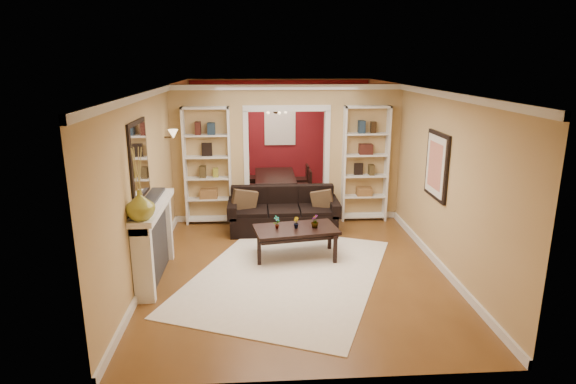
{
  "coord_description": "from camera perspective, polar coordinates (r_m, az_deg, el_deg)",
  "views": [
    {
      "loc": [
        -0.58,
        -8.19,
        3.14
      ],
      "look_at": [
        -0.1,
        -0.8,
        1.11
      ],
      "focal_mm": 30.0,
      "sensor_mm": 36.0,
      "label": 1
    }
  ],
  "objects": [
    {
      "name": "wall_back",
      "position": [
        12.34,
        -0.98,
        6.99
      ],
      "size": [
        8.0,
        0.0,
        8.0
      ],
      "primitive_type": "plane",
      "rotation": [
        1.57,
        0.0,
        0.0
      ],
      "color": "tan",
      "rests_on": "ground"
    },
    {
      "name": "dining_chair_ne",
      "position": [
        10.96,
        1.55,
        0.75
      ],
      "size": [
        0.46,
        0.46,
        0.76
      ],
      "primitive_type": "cube",
      "rotation": [
        0.0,
        0.0,
        -1.29
      ],
      "color": "black",
      "rests_on": "floor"
    },
    {
      "name": "wall_sconce",
      "position": [
        8.98,
        -13.82,
        6.51
      ],
      "size": [
        0.18,
        0.18,
        0.22
      ],
      "primitive_type": "cube",
      "color": "#FFE0A5",
      "rests_on": "wall_left"
    },
    {
      "name": "area_rug",
      "position": [
        7.4,
        -0.1,
        -9.73
      ],
      "size": [
        3.75,
        4.32,
        0.01
      ],
      "primitive_type": "cube",
      "rotation": [
        0.0,
        0.0,
        -0.38
      ],
      "color": "white",
      "rests_on": "floor"
    },
    {
      "name": "dining_table",
      "position": [
        11.24,
        -1.39,
        0.62
      ],
      "size": [
        1.63,
        0.91,
        0.57
      ],
      "primitive_type": "imported",
      "rotation": [
        0.0,
        0.0,
        1.57
      ],
      "color": "black",
      "rests_on": "floor"
    },
    {
      "name": "ceiling",
      "position": [
        8.22,
        0.36,
        12.27
      ],
      "size": [
        8.0,
        8.0,
        0.0
      ],
      "primitive_type": "plane",
      "rotation": [
        3.14,
        0.0,
        0.0
      ],
      "color": "white",
      "rests_on": "ground"
    },
    {
      "name": "pillow_right",
      "position": [
        9.07,
        4.1,
        -1.01
      ],
      "size": [
        0.41,
        0.22,
        0.39
      ],
      "primitive_type": "cube",
      "rotation": [
        0.0,
        0.0,
        -0.29
      ],
      "color": "brown",
      "rests_on": "sofa"
    },
    {
      "name": "red_back_panel",
      "position": [
        12.31,
        -0.97,
        6.83
      ],
      "size": [
        4.44,
        0.04,
        2.64
      ],
      "primitive_type": "cube",
      "color": "maroon",
      "rests_on": "floor"
    },
    {
      "name": "bookshelf_left",
      "position": [
        9.48,
        -9.5,
        3.01
      ],
      "size": [
        0.9,
        0.3,
        2.3
      ],
      "primitive_type": "cube",
      "color": "white",
      "rests_on": "floor"
    },
    {
      "name": "coffee_table",
      "position": [
        7.94,
        0.93,
        -6.0
      ],
      "size": [
        1.43,
        0.93,
        0.5
      ],
      "primitive_type": "cube",
      "rotation": [
        0.0,
        0.0,
        0.16
      ],
      "color": "black",
      "rests_on": "floor"
    },
    {
      "name": "dining_chair_nw",
      "position": [
        10.92,
        -4.21,
        0.64
      ],
      "size": [
        0.49,
        0.49,
        0.76
      ],
      "primitive_type": "cube",
      "rotation": [
        0.0,
        0.0,
        1.97
      ],
      "color": "black",
      "rests_on": "floor"
    },
    {
      "name": "pillow_left",
      "position": [
        8.98,
        -5.23,
        -0.99
      ],
      "size": [
        0.47,
        0.27,
        0.46
      ],
      "primitive_type": "cube",
      "rotation": [
        0.0,
        0.0,
        0.32
      ],
      "color": "brown",
      "rests_on": "sofa"
    },
    {
      "name": "partition_wall",
      "position": [
        9.58,
        -0.16,
        4.57
      ],
      "size": [
        4.5,
        0.15,
        2.7
      ],
      "primitive_type": "cube",
      "color": "tan",
      "rests_on": "floor"
    },
    {
      "name": "plant_right",
      "position": [
        7.84,
        3.21,
        -3.49
      ],
      "size": [
        0.13,
        0.13,
        0.22
      ],
      "primitive_type": "imported",
      "rotation": [
        0.0,
        0.0,
        4.76
      ],
      "color": "#336626",
      "rests_on": "coffee_table"
    },
    {
      "name": "framed_art",
      "position": [
        7.88,
        17.16,
        3.0
      ],
      "size": [
        0.04,
        0.85,
        1.05
      ],
      "primitive_type": "cube",
      "color": "black",
      "rests_on": "wall_right"
    },
    {
      "name": "dining_chair_sw",
      "position": [
        11.49,
        -4.19,
        1.62
      ],
      "size": [
        0.5,
        0.5,
        0.85
      ],
      "primitive_type": "cube",
      "rotation": [
        0.0,
        0.0,
        1.78
      ],
      "color": "black",
      "rests_on": "floor"
    },
    {
      "name": "floor",
      "position": [
        8.79,
        0.33,
        -5.59
      ],
      "size": [
        8.0,
        8.0,
        0.0
      ],
      "primitive_type": "plane",
      "color": "brown",
      "rests_on": "ground"
    },
    {
      "name": "dining_chair_se",
      "position": [
        11.54,
        1.28,
        1.48
      ],
      "size": [
        0.4,
        0.4,
        0.75
      ],
      "primitive_type": "cube",
      "rotation": [
        0.0,
        0.0,
        -1.5
      ],
      "color": "black",
      "rests_on": "floor"
    },
    {
      "name": "mirror",
      "position": [
        7.02,
        -17.25,
        3.64
      ],
      "size": [
        0.03,
        0.95,
        1.1
      ],
      "primitive_type": "cube",
      "color": "silver",
      "rests_on": "wall_left"
    },
    {
      "name": "vase",
      "position": [
        6.43,
        -17.12,
        -1.48
      ],
      "size": [
        0.45,
        0.45,
        0.39
      ],
      "primitive_type": "imported",
      "rotation": [
        0.0,
        0.0,
        0.23
      ],
      "color": "olive",
      "rests_on": "fireplace"
    },
    {
      "name": "plant_left",
      "position": [
        7.8,
        -1.33,
        -3.6
      ],
      "size": [
        0.14,
        0.13,
        0.21
      ],
      "primitive_type": "imported",
      "rotation": [
        0.0,
        0.0,
        0.64
      ],
      "color": "#336626",
      "rests_on": "coffee_table"
    },
    {
      "name": "sofa",
      "position": [
        9.08,
        -0.55,
        -2.2
      ],
      "size": [
        2.07,
        0.9,
        0.81
      ],
      "primitive_type": "cube",
      "color": "black",
      "rests_on": "floor"
    },
    {
      "name": "wall_front",
      "position": [
        4.59,
        3.89,
        -7.62
      ],
      "size": [
        8.0,
        0.0,
        8.0
      ],
      "primitive_type": "plane",
      "rotation": [
        -1.57,
        0.0,
        0.0
      ],
      "color": "tan",
      "rests_on": "ground"
    },
    {
      "name": "wall_left",
      "position": [
        8.55,
        -14.89,
        2.73
      ],
      "size": [
        0.0,
        8.0,
        8.0
      ],
      "primitive_type": "plane",
      "rotation": [
        1.57,
        0.0,
        1.57
      ],
      "color": "tan",
      "rests_on": "ground"
    },
    {
      "name": "dining_window",
      "position": [
        12.24,
        -0.96,
        7.87
      ],
      "size": [
        0.78,
        0.03,
        0.98
      ],
      "primitive_type": "cube",
      "color": "#8CA5CC",
      "rests_on": "wall_back"
    },
    {
      "name": "wall_right",
      "position": [
        8.85,
        15.06,
        3.14
      ],
      "size": [
        0.0,
        8.0,
        8.0
      ],
      "primitive_type": "plane",
      "rotation": [
        1.57,
        0.0,
        -1.57
      ],
      "color": "tan",
      "rests_on": "ground"
    },
    {
      "name": "plant_center",
      "position": [
        7.82,
        0.94,
        -3.66
      ],
      "size": [
        0.11,
        0.12,
        0.18
      ],
      "primitive_type": "imported",
      "rotation": [
        0.0,
        0.0,
        1.88
      ],
      "color": "#336626",
      "rests_on": "coffee_table"
    },
    {
      "name": "fireplace",
      "position": [
        7.32,
        -15.43,
        -5.71
      ],
      "size": [
        0.32,
        1.7,
        1.16
      ],
      "primitive_type": "cube",
      "color": "white",
      "rests_on": "floor"
    },
    {
      "name": "bookshelf_right",
      "position": [
        9.67,
        9.12,
        3.27
      ],
      "size": [
        0.9,
        0.3,
        2.3
      ],
      "primitive_type": "cube",
      "color": "white",
      "rests_on": "floor"
    },
    {
      "name": "chandelier",
      "position": [
        10.96,
        -0.66,
        9.47
      ],
      "size": [
        0.5,
        0.5,
        0.3
      ],
      "primitive_type": "cube",
      "color": "#392A1A",
      "rests_on": "ceiling"
    }
  ]
}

